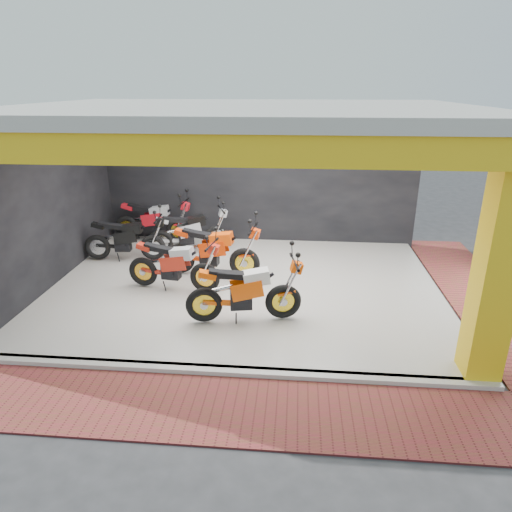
# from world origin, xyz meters

# --- Properties ---
(ground) EXTENTS (80.00, 80.00, 0.00)m
(ground) POSITION_xyz_m (0.00, 0.00, 0.00)
(ground) COLOR #2D2D30
(ground) RESTS_ON ground
(showroom_floor) EXTENTS (8.00, 6.00, 0.10)m
(showroom_floor) POSITION_xyz_m (0.00, 2.00, 0.05)
(showroom_floor) COLOR silver
(showroom_floor) RESTS_ON ground
(showroom_ceiling) EXTENTS (8.40, 6.40, 0.20)m
(showroom_ceiling) POSITION_xyz_m (0.00, 2.00, 3.60)
(showroom_ceiling) COLOR beige
(showroom_ceiling) RESTS_ON corner_column
(back_wall) EXTENTS (8.20, 0.20, 3.50)m
(back_wall) POSITION_xyz_m (0.00, 5.10, 1.75)
(back_wall) COLOR black
(back_wall) RESTS_ON ground
(left_wall) EXTENTS (0.20, 6.20, 3.50)m
(left_wall) POSITION_xyz_m (-4.10, 2.00, 1.75)
(left_wall) COLOR black
(left_wall) RESTS_ON ground
(corner_column) EXTENTS (0.50, 0.50, 3.50)m
(corner_column) POSITION_xyz_m (3.75, -0.75, 1.75)
(corner_column) COLOR yellow
(corner_column) RESTS_ON ground
(header_beam_front) EXTENTS (8.40, 0.30, 0.40)m
(header_beam_front) POSITION_xyz_m (0.00, -1.00, 3.30)
(header_beam_front) COLOR yellow
(header_beam_front) RESTS_ON corner_column
(header_beam_right) EXTENTS (0.30, 6.40, 0.40)m
(header_beam_right) POSITION_xyz_m (4.00, 2.00, 3.30)
(header_beam_right) COLOR yellow
(header_beam_right) RESTS_ON corner_column
(floor_kerb) EXTENTS (8.00, 0.20, 0.10)m
(floor_kerb) POSITION_xyz_m (0.00, -1.02, 0.05)
(floor_kerb) COLOR silver
(floor_kerb) RESTS_ON ground
(paver_front) EXTENTS (9.00, 1.40, 0.03)m
(paver_front) POSITION_xyz_m (0.00, -1.80, 0.01)
(paver_front) COLOR maroon
(paver_front) RESTS_ON ground
(paver_right) EXTENTS (1.40, 7.00, 0.03)m
(paver_right) POSITION_xyz_m (4.80, 2.00, 0.01)
(paver_right) COLOR maroon
(paver_right) RESTS_ON ground
(moto_hero) EXTENTS (2.26, 1.18, 1.32)m
(moto_hero) POSITION_xyz_m (0.85, 0.59, 0.76)
(moto_hero) COLOR #F3540A
(moto_hero) RESTS_ON showroom_floor
(moto_row_a) EXTENTS (2.16, 1.05, 1.27)m
(moto_row_a) POSITION_xyz_m (-0.75, 1.55, 0.73)
(moto_row_a) COLOR red
(moto_row_a) RESTS_ON showroom_floor
(moto_row_b) EXTENTS (2.09, 0.91, 1.25)m
(moto_row_b) POSITION_xyz_m (-2.33, 3.23, 0.72)
(moto_row_b) COLOR black
(moto_row_b) RESTS_ON showroom_floor
(moto_row_c) EXTENTS (2.32, 1.07, 1.37)m
(moto_row_c) POSITION_xyz_m (-0.04, 2.33, 0.79)
(moto_row_c) COLOR #E63A09
(moto_row_c) RESTS_ON showroom_floor
(moto_row_d) EXTENTS (2.23, 1.47, 1.28)m
(moto_row_d) POSITION_xyz_m (-0.98, 4.04, 0.74)
(moto_row_d) COLOR #9FA2A6
(moto_row_d) RESTS_ON showroom_floor
(moto_row_e) EXTENTS (2.26, 0.97, 1.35)m
(moto_row_e) POSITION_xyz_m (-2.03, 4.50, 0.77)
(moto_row_e) COLOR red
(moto_row_e) RESTS_ON showroom_floor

